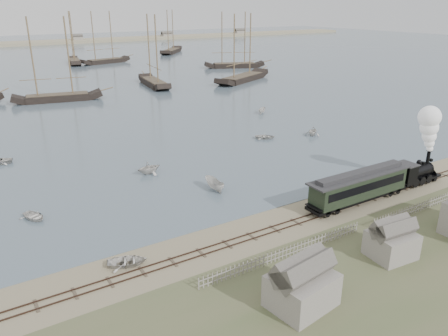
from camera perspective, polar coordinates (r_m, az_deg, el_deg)
ground at (r=51.02m, az=8.81°, el=-5.85°), size 600.00×600.00×0.00m
harbor_water at (r=207.67m, az=-23.85°, el=12.77°), size 600.00×336.00×0.06m
rail_track at (r=49.68m, az=10.31°, el=-6.66°), size 120.00×1.80×0.16m
picket_fence_west at (r=42.67m, az=8.18°, el=-11.51°), size 19.00×0.10×1.20m
picket_fence_east at (r=55.34m, az=23.93°, el=-5.31°), size 15.00×0.10×1.20m
shed_left at (r=37.09m, az=9.98°, el=-17.21°), size 5.00×4.00×4.10m
shed_mid at (r=45.30m, az=20.80°, el=-10.73°), size 4.00×3.50×3.60m
far_spit at (r=286.71m, az=-26.50°, el=14.12°), size 500.00×20.00×1.80m
locomotive at (r=63.12m, az=24.88°, el=2.16°), size 8.01×2.99×9.98m
passenger_coach at (r=54.51m, az=17.25°, el=-2.18°), size 14.82×2.86×3.60m
beached_dinghy at (r=41.98m, az=-12.51°, el=-11.81°), size 3.67×4.31×0.76m
rowboat_0 at (r=53.22m, az=-23.55°, el=-5.81°), size 3.94×3.44×0.68m
rowboat_1 at (r=62.27m, az=-9.78°, el=0.07°), size 3.30×3.72×1.82m
rowboat_2 at (r=56.02m, az=-1.28°, el=-2.20°), size 3.85×1.50×1.48m
rowboat_3 at (r=77.98m, az=5.38°, el=4.10°), size 4.07×4.36×0.74m
rowboat_4 at (r=81.08m, az=11.52°, el=4.76°), size 3.99×4.14×1.68m
rowboat_5 at (r=96.32m, az=4.96°, el=7.46°), size 2.76×3.17×1.19m
schooner_2 at (r=114.55m, az=-21.48°, el=13.05°), size 21.55×8.56×20.00m
schooner_3 at (r=129.62m, az=-9.36°, el=14.90°), size 7.49×21.31×20.00m
schooner_4 at (r=136.82m, az=2.52°, el=15.43°), size 25.45×16.64×20.00m
schooner_5 at (r=166.38m, az=1.39°, el=16.38°), size 22.39×13.35×20.00m
schooner_8 at (r=185.29m, az=-15.48°, el=16.12°), size 20.90×8.97×20.00m
schooner_9 at (r=219.70m, az=-6.98°, el=17.30°), size 20.01×22.34×20.00m
schooner_10 at (r=186.88m, az=-19.26°, el=15.77°), size 7.61×19.41×20.00m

